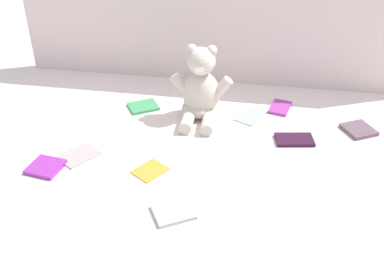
{
  "coord_description": "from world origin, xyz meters",
  "views": [
    {
      "loc": [
        0.19,
        -1.26,
        0.84
      ],
      "look_at": [
        -0.0,
        -0.1,
        0.1
      ],
      "focal_mm": 41.64,
      "sensor_mm": 36.0,
      "label": 1
    }
  ],
  "objects_px": {
    "book_case_4": "(150,170)",
    "book_case_6": "(359,130)",
    "book_case_1": "(280,108)",
    "book_case_7": "(79,155)",
    "book_case_5": "(294,140)",
    "book_case_8": "(45,167)",
    "teddy_bear": "(201,92)",
    "book_case_0": "(173,212)",
    "book_case_3": "(143,106)",
    "book_case_2": "(251,115)"
  },
  "relations": [
    {
      "from": "book_case_6",
      "to": "book_case_2",
      "type": "bearing_deg",
      "value": 144.68
    },
    {
      "from": "book_case_3",
      "to": "book_case_4",
      "type": "relative_size",
      "value": 1.1
    },
    {
      "from": "book_case_1",
      "to": "book_case_0",
      "type": "bearing_deg",
      "value": -100.77
    },
    {
      "from": "book_case_6",
      "to": "book_case_7",
      "type": "relative_size",
      "value": 0.82
    },
    {
      "from": "book_case_0",
      "to": "book_case_4",
      "type": "height_order",
      "value": "book_case_0"
    },
    {
      "from": "book_case_5",
      "to": "book_case_3",
      "type": "bearing_deg",
      "value": -113.6
    },
    {
      "from": "book_case_1",
      "to": "book_case_4",
      "type": "xyz_separation_m",
      "value": [
        -0.39,
        -0.46,
        -0.0
      ]
    },
    {
      "from": "book_case_5",
      "to": "book_case_6",
      "type": "distance_m",
      "value": 0.24
    },
    {
      "from": "teddy_bear",
      "to": "book_case_0",
      "type": "bearing_deg",
      "value": -90.45
    },
    {
      "from": "book_case_2",
      "to": "book_case_8",
      "type": "height_order",
      "value": "book_case_8"
    },
    {
      "from": "book_case_4",
      "to": "book_case_6",
      "type": "bearing_deg",
      "value": 61.23
    },
    {
      "from": "teddy_bear",
      "to": "book_case_7",
      "type": "distance_m",
      "value": 0.48
    },
    {
      "from": "teddy_bear",
      "to": "book_case_7",
      "type": "bearing_deg",
      "value": -139.01
    },
    {
      "from": "teddy_bear",
      "to": "book_case_1",
      "type": "relative_size",
      "value": 2.53
    },
    {
      "from": "book_case_2",
      "to": "book_case_5",
      "type": "xyz_separation_m",
      "value": [
        0.15,
        -0.14,
        0.0
      ]
    },
    {
      "from": "book_case_5",
      "to": "book_case_8",
      "type": "distance_m",
      "value": 0.81
    },
    {
      "from": "teddy_bear",
      "to": "book_case_8",
      "type": "height_order",
      "value": "teddy_bear"
    },
    {
      "from": "book_case_8",
      "to": "book_case_1",
      "type": "bearing_deg",
      "value": 133.59
    },
    {
      "from": "book_case_0",
      "to": "book_case_2",
      "type": "relative_size",
      "value": 0.83
    },
    {
      "from": "book_case_4",
      "to": "book_case_6",
      "type": "distance_m",
      "value": 0.75
    },
    {
      "from": "book_case_1",
      "to": "book_case_7",
      "type": "xyz_separation_m",
      "value": [
        -0.64,
        -0.42,
        -0.0
      ]
    },
    {
      "from": "teddy_bear",
      "to": "book_case_1",
      "type": "distance_m",
      "value": 0.32
    },
    {
      "from": "book_case_2",
      "to": "book_case_4",
      "type": "distance_m",
      "value": 0.48
    },
    {
      "from": "book_case_0",
      "to": "book_case_3",
      "type": "bearing_deg",
      "value": 172.6
    },
    {
      "from": "book_case_0",
      "to": "book_case_5",
      "type": "bearing_deg",
      "value": 111.08
    },
    {
      "from": "book_case_3",
      "to": "book_case_5",
      "type": "height_order",
      "value": "book_case_5"
    },
    {
      "from": "book_case_1",
      "to": "book_case_4",
      "type": "relative_size",
      "value": 1.13
    },
    {
      "from": "teddy_bear",
      "to": "book_case_1",
      "type": "height_order",
      "value": "teddy_bear"
    },
    {
      "from": "book_case_0",
      "to": "book_case_4",
      "type": "xyz_separation_m",
      "value": [
        -0.11,
        0.17,
        -0.0
      ]
    },
    {
      "from": "book_case_7",
      "to": "book_case_8",
      "type": "bearing_deg",
      "value": -98.4
    },
    {
      "from": "teddy_bear",
      "to": "book_case_3",
      "type": "relative_size",
      "value": 2.59
    },
    {
      "from": "book_case_7",
      "to": "book_case_8",
      "type": "xyz_separation_m",
      "value": [
        -0.08,
        -0.08,
        0.0
      ]
    },
    {
      "from": "book_case_4",
      "to": "book_case_7",
      "type": "distance_m",
      "value": 0.25
    },
    {
      "from": "book_case_4",
      "to": "book_case_6",
      "type": "height_order",
      "value": "book_case_6"
    },
    {
      "from": "book_case_1",
      "to": "book_case_5",
      "type": "distance_m",
      "value": 0.22
    },
    {
      "from": "book_case_4",
      "to": "book_case_1",
      "type": "bearing_deg",
      "value": 83.34
    },
    {
      "from": "book_case_1",
      "to": "book_case_7",
      "type": "relative_size",
      "value": 0.9
    },
    {
      "from": "book_case_0",
      "to": "book_case_6",
      "type": "xyz_separation_m",
      "value": [
        0.55,
        0.51,
        0.0
      ]
    },
    {
      "from": "book_case_1",
      "to": "book_case_7",
      "type": "bearing_deg",
      "value": -133.19
    },
    {
      "from": "book_case_0",
      "to": "book_case_6",
      "type": "relative_size",
      "value": 1.07
    },
    {
      "from": "book_case_5",
      "to": "book_case_8",
      "type": "xyz_separation_m",
      "value": [
        -0.76,
        -0.28,
        0.0
      ]
    },
    {
      "from": "book_case_0",
      "to": "book_case_4",
      "type": "distance_m",
      "value": 0.2
    },
    {
      "from": "book_case_1",
      "to": "book_case_2",
      "type": "xyz_separation_m",
      "value": [
        -0.11,
        -0.07,
        -0.0
      ]
    },
    {
      "from": "book_case_3",
      "to": "book_case_7",
      "type": "distance_m",
      "value": 0.36
    },
    {
      "from": "book_case_7",
      "to": "book_case_8",
      "type": "height_order",
      "value": "book_case_8"
    },
    {
      "from": "book_case_3",
      "to": "book_case_8",
      "type": "distance_m",
      "value": 0.47
    },
    {
      "from": "teddy_bear",
      "to": "book_case_6",
      "type": "height_order",
      "value": "teddy_bear"
    },
    {
      "from": "book_case_1",
      "to": "book_case_3",
      "type": "xyz_separation_m",
      "value": [
        -0.51,
        -0.08,
        -0.0
      ]
    },
    {
      "from": "book_case_2",
      "to": "book_case_3",
      "type": "xyz_separation_m",
      "value": [
        -0.41,
        -0.0,
        0.0
      ]
    },
    {
      "from": "book_case_8",
      "to": "book_case_0",
      "type": "bearing_deg",
      "value": 81.78
    }
  ]
}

